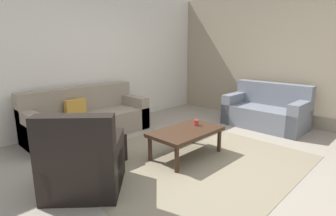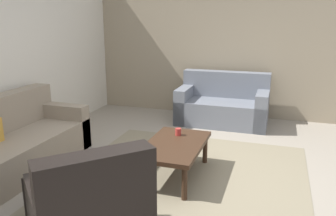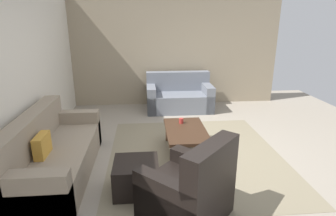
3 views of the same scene
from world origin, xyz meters
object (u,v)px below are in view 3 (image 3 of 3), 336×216
couch_loveseat (179,97)px  ottoman (136,176)px  armchair_leather (191,193)px  couch_main (50,156)px  coffee_table (186,132)px  cup (181,121)px

couch_loveseat → ottoman: (-3.34, 0.96, -0.10)m
armchair_leather → ottoman: armchair_leather is taller
ottoman → couch_main: bearing=69.1°
couch_loveseat → couch_main: bearing=143.3°
coffee_table → couch_loveseat: bearing=-4.4°
couch_loveseat → armchair_leather: bearing=174.8°
couch_main → coffee_table: 2.04m
couch_loveseat → ottoman: bearing=164.0°
couch_loveseat → armchair_leather: size_ratio=1.37×
cup → coffee_table: bearing=-172.1°
ottoman → cup: (1.28, -0.74, 0.25)m
couch_loveseat → armchair_leather: 3.93m
ottoman → cup: 1.50m
coffee_table → cup: 0.30m
couch_main → ottoman: bearing=-110.9°
couch_main → couch_loveseat: size_ratio=1.41×
couch_loveseat → coffee_table: size_ratio=1.40×
coffee_table → cup: size_ratio=12.52×
armchair_leather → coffee_table: (1.56, -0.18, 0.05)m
couch_main → coffee_table: couch_main is taller
armchair_leather → cup: size_ratio=12.87×
couch_loveseat → armchair_leather: (-3.91, 0.36, 0.01)m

